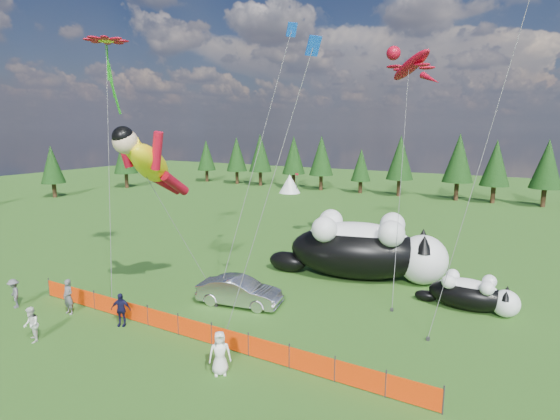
# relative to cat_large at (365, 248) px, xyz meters

# --- Properties ---
(ground) EXTENTS (160.00, 160.00, 0.00)m
(ground) POSITION_rel_cat_large_xyz_m (-4.11, -9.04, -2.01)
(ground) COLOR #183C0B
(ground) RESTS_ON ground
(safety_fence) EXTENTS (22.06, 0.06, 1.10)m
(safety_fence) POSITION_rel_cat_large_xyz_m (-4.11, -12.04, -1.51)
(safety_fence) COLOR #262626
(safety_fence) RESTS_ON ground
(tree_line) EXTENTS (90.00, 4.00, 8.00)m
(tree_line) POSITION_rel_cat_large_xyz_m (-4.11, 35.96, 1.99)
(tree_line) COLOR black
(tree_line) RESTS_ON ground
(festival_tents) EXTENTS (50.00, 3.20, 2.80)m
(festival_tents) POSITION_rel_cat_large_xyz_m (6.89, 30.96, -0.61)
(festival_tents) COLOR white
(festival_tents) RESTS_ON ground
(cat_large) EXTENTS (11.60, 6.06, 4.24)m
(cat_large) POSITION_rel_cat_large_xyz_m (0.00, 0.00, 0.00)
(cat_large) COLOR black
(cat_large) RESTS_ON ground
(cat_small) EXTENTS (5.38, 1.98, 1.94)m
(cat_small) POSITION_rel_cat_large_xyz_m (6.71, -2.04, -1.09)
(cat_small) COLOR black
(cat_small) RESTS_ON ground
(car) EXTENTS (4.95, 2.45, 1.56)m
(car) POSITION_rel_cat_large_xyz_m (-4.62, -7.64, -1.23)
(car) COLOR silver
(car) RESTS_ON ground
(spectator_a) EXTENTS (0.72, 0.49, 1.90)m
(spectator_a) POSITION_rel_cat_large_xyz_m (-11.82, -13.07, -1.06)
(spectator_a) COLOR #5A5A5F
(spectator_a) RESTS_ON ground
(spectator_b) EXTENTS (0.94, 0.82, 1.67)m
(spectator_b) POSITION_rel_cat_large_xyz_m (-10.52, -15.87, -1.18)
(spectator_b) COLOR white
(spectator_b) RESTS_ON ground
(spectator_c) EXTENTS (1.12, 0.90, 1.70)m
(spectator_c) POSITION_rel_cat_large_xyz_m (-8.28, -12.68, -1.17)
(spectator_c) COLOR #141336
(spectator_c) RESTS_ON ground
(spectator_d) EXTENTS (1.18, 0.89, 1.63)m
(spectator_d) POSITION_rel_cat_large_xyz_m (-15.14, -14.02, -1.20)
(spectator_d) COLOR #5A5A5F
(spectator_d) RESTS_ON ground
(spectator_e) EXTENTS (1.05, 1.01, 1.81)m
(spectator_e) POSITION_rel_cat_large_xyz_m (-1.33, -13.77, -1.11)
(spectator_e) COLOR white
(spectator_e) RESTS_ON ground
(superhero_kite) EXTENTS (6.24, 6.43, 10.39)m
(superhero_kite) POSITION_rel_cat_large_xyz_m (-8.74, -9.74, 5.83)
(superhero_kite) COLOR yellow
(superhero_kite) RESTS_ON ground
(gecko_kite) EXTENTS (6.49, 13.14, 17.07)m
(gecko_kite) POSITION_rel_cat_large_xyz_m (1.01, 5.49, 11.95)
(gecko_kite) COLOR #B3081F
(gecko_kite) RESTS_ON ground
(flower_kite) EXTENTS (4.67, 5.04, 15.35)m
(flower_kite) POSITION_rel_cat_large_xyz_m (-13.77, -7.84, 12.64)
(flower_kite) COLOR #B3081F
(flower_kite) RESTS_ON ground
(diamond_kite_a) EXTENTS (2.31, 5.86, 16.38)m
(diamond_kite_a) POSITION_rel_cat_large_xyz_m (-3.84, -3.43, 12.57)
(diamond_kite_a) COLOR blue
(diamond_kite_a) RESTS_ON ground
(diamond_kite_c) EXTENTS (3.41, 3.56, 14.19)m
(diamond_kite_c) POSITION_rel_cat_large_xyz_m (0.17, -8.89, 10.73)
(diamond_kite_c) COLOR blue
(diamond_kite_c) RESTS_ON ground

